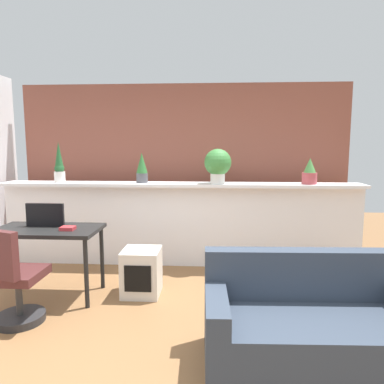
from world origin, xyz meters
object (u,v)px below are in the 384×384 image
potted_plant_3 (310,172)px  side_cube_shelf (142,272)px  potted_plant_0 (59,165)px  potted_plant_1 (142,168)px  tv_monitor (45,215)px  couch (310,327)px  desk (47,236)px  book_on_desk (68,228)px  office_chair (13,284)px  potted_plant_2 (218,164)px

potted_plant_3 → side_cube_shelf: 2.44m
potted_plant_3 → side_cube_shelf: (-2.00, -0.95, -1.02)m
potted_plant_0 → potted_plant_1: potted_plant_0 is taller
tv_monitor → couch: bearing=-23.9°
potted_plant_1 → desk: 1.50m
book_on_desk → potted_plant_1: bearing=64.4°
desk → office_chair: bearing=-93.4°
tv_monitor → side_cube_shelf: 1.21m
side_cube_shelf → couch: 1.89m
potted_plant_1 → potted_plant_0: bearing=-179.3°
desk → couch: (2.48, -1.04, -0.38)m
potted_plant_3 → couch: 2.37m
potted_plant_3 → book_on_desk: (-2.73, -1.12, -0.51)m
potted_plant_2 → desk: potted_plant_2 is taller
desk → side_cube_shelf: 1.07m
tv_monitor → book_on_desk: (0.31, -0.15, -0.11)m
potted_plant_0 → desk: bearing=-73.8°
desk → side_cube_shelf: size_ratio=2.20×
desk → book_on_desk: book_on_desk is taller
book_on_desk → potted_plant_0: bearing=116.4°
side_cube_shelf → office_chair: bearing=-144.4°
desk → tv_monitor: bearing=122.7°
side_cube_shelf → desk: bearing=-173.8°
potted_plant_1 → potted_plant_2: potted_plant_2 is taller
side_cube_shelf → tv_monitor: bearing=-178.5°
potted_plant_2 → potted_plant_3: size_ratio=1.35×
potted_plant_3 → tv_monitor: potted_plant_3 is taller
potted_plant_0 → tv_monitor: potted_plant_0 is taller
potted_plant_0 → book_on_desk: potted_plant_0 is taller
book_on_desk → desk: bearing=165.4°
potted_plant_3 → couch: (-0.50, -2.10, -0.99)m
desk → book_on_desk: bearing=-14.6°
potted_plant_3 → office_chair: potted_plant_3 is taller
desk → potted_plant_0: bearing=106.2°
side_cube_shelf → couch: (1.50, -1.15, 0.03)m
book_on_desk → side_cube_shelf: bearing=13.4°
office_chair → desk: bearing=86.6°
potted_plant_0 → office_chair: 1.97m
potted_plant_3 → desk: (-2.98, -1.05, -0.61)m
potted_plant_1 → book_on_desk: (-0.55, -1.15, -0.55)m
potted_plant_0 → potted_plant_3: potted_plant_0 is taller
office_chair → potted_plant_1: bearing=63.8°
office_chair → side_cube_shelf: (1.02, 0.73, -0.14)m
office_chair → potted_plant_3: bearing=29.0°
tv_monitor → potted_plant_1: bearing=49.6°
desk → office_chair: (-0.04, -0.62, -0.28)m
potted_plant_1 → side_cube_shelf: size_ratio=0.79×
book_on_desk → potted_plant_3: bearing=22.3°
tv_monitor → office_chair: 0.86m
desk → tv_monitor: (-0.05, 0.08, 0.21)m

